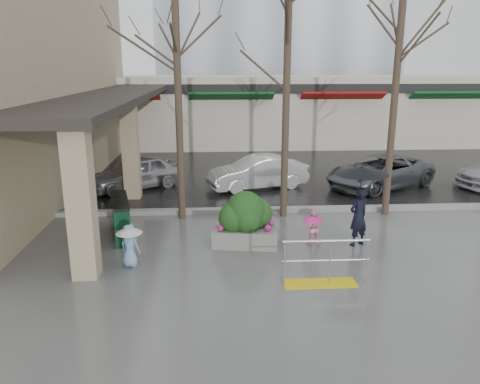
{
  "coord_description": "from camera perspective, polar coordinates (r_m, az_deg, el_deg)",
  "views": [
    {
      "loc": [
        -1.0,
        -10.46,
        4.65
      ],
      "look_at": [
        -0.29,
        1.79,
        1.3
      ],
      "focal_mm": 35.0,
      "sensor_mm": 36.0,
      "label": 1
    }
  ],
  "objects": [
    {
      "name": "pillar_front",
      "position": [
        10.77,
        -18.82,
        -1.18
      ],
      "size": [
        0.55,
        0.55,
        3.5
      ],
      "primitive_type": "cube",
      "color": "tan",
      "rests_on": "ground"
    },
    {
      "name": "woman",
      "position": [
        12.5,
        14.43,
        -0.19
      ],
      "size": [
        1.41,
        1.41,
        2.17
      ],
      "rotation": [
        0.0,
        0.0,
        3.63
      ],
      "color": "black",
      "rests_on": "ground"
    },
    {
      "name": "tree_mideast",
      "position": [
        15.1,
        18.72,
        15.29
      ],
      "size": [
        3.2,
        3.2,
        6.5
      ],
      "color": "#382B21",
      "rests_on": "ground"
    },
    {
      "name": "car_a",
      "position": [
        18.45,
        -12.58,
        2.31
      ],
      "size": [
        3.91,
        3.26,
        1.26
      ],
      "primitive_type": "imported",
      "rotation": [
        0.0,
        0.0,
        -1.0
      ],
      "color": "#A09FA4",
      "rests_on": "ground"
    },
    {
      "name": "storefront_row",
      "position": [
        28.71,
        2.73,
        9.97
      ],
      "size": [
        34.0,
        6.74,
        4.0
      ],
      "color": "beige",
      "rests_on": "ground"
    },
    {
      "name": "handrail",
      "position": [
        10.47,
        10.13,
        -9.08
      ],
      "size": [
        1.9,
        0.5,
        1.03
      ],
      "color": "yellow",
      "rests_on": "ground"
    },
    {
      "name": "pillar_back",
      "position": [
        16.96,
        -13.18,
        5.02
      ],
      "size": [
        0.55,
        0.55,
        3.5
      ],
      "primitive_type": "cube",
      "color": "tan",
      "rests_on": "ground"
    },
    {
      "name": "canopy_slab",
      "position": [
        18.88,
        -15.26,
        11.63
      ],
      "size": [
        2.8,
        18.0,
        0.25
      ],
      "primitive_type": "cube",
      "color": "#2D2823",
      "rests_on": "pillar_front"
    },
    {
      "name": "planter",
      "position": [
        12.32,
        0.69,
        -3.39
      ],
      "size": [
        1.8,
        1.07,
        1.48
      ],
      "rotation": [
        0.0,
        0.0,
        -0.14
      ],
      "color": "gray",
      "rests_on": "ground"
    },
    {
      "name": "car_b",
      "position": [
        18.08,
        2.17,
        2.4
      ],
      "size": [
        4.05,
        2.42,
        1.26
      ],
      "primitive_type": "imported",
      "rotation": [
        0.0,
        0.0,
        -1.27
      ],
      "color": "silver",
      "rests_on": "ground"
    },
    {
      "name": "child_pink",
      "position": [
        12.53,
        8.83,
        -4.01
      ],
      "size": [
        0.55,
        0.55,
        0.96
      ],
      "rotation": [
        0.0,
        0.0,
        3.07
      ],
      "color": "#FE9BBF",
      "rests_on": "ground"
    },
    {
      "name": "street_asphalt",
      "position": [
        32.81,
        -1.56,
        7.11
      ],
      "size": [
        120.0,
        36.0,
        0.01
      ],
      "primitive_type": "cube",
      "color": "black",
      "rests_on": "ground"
    },
    {
      "name": "child_blue",
      "position": [
        11.37,
        -13.31,
        -5.82
      ],
      "size": [
        0.63,
        0.63,
        1.06
      ],
      "rotation": [
        0.0,
        0.0,
        2.65
      ],
      "color": "#76A1D1",
      "rests_on": "ground"
    },
    {
      "name": "ground",
      "position": [
        11.49,
        1.97,
        -8.61
      ],
      "size": [
        120.0,
        120.0,
        0.0
      ],
      "primitive_type": "plane",
      "color": "#51514F",
      "rests_on": "ground"
    },
    {
      "name": "news_boxes",
      "position": [
        13.42,
        -14.31,
        -3.04
      ],
      "size": [
        0.87,
        1.99,
        1.08
      ],
      "rotation": [
        0.0,
        0.0,
        0.23
      ],
      "color": "#0B331D",
      "rests_on": "ground"
    },
    {
      "name": "tree_west",
      "position": [
        14.1,
        -7.73,
        16.9
      ],
      "size": [
        3.2,
        3.2,
        6.8
      ],
      "color": "#382B21",
      "rests_on": "ground"
    },
    {
      "name": "car_c",
      "position": [
        19.01,
        16.67,
        2.4
      ],
      "size": [
        4.98,
        4.04,
        1.26
      ],
      "primitive_type": "imported",
      "rotation": [
        0.0,
        0.0,
        -1.06
      ],
      "color": "#585C60",
      "rests_on": "ground"
    },
    {
      "name": "tree_midwest",
      "position": [
        14.24,
        5.83,
        17.54
      ],
      "size": [
        3.2,
        3.2,
        7.0
      ],
      "color": "#382B21",
      "rests_on": "ground"
    },
    {
      "name": "curb",
      "position": [
        15.2,
        0.6,
        -2.25
      ],
      "size": [
        120.0,
        0.3,
        0.15
      ],
      "primitive_type": "cube",
      "color": "gray",
      "rests_on": "ground"
    }
  ]
}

